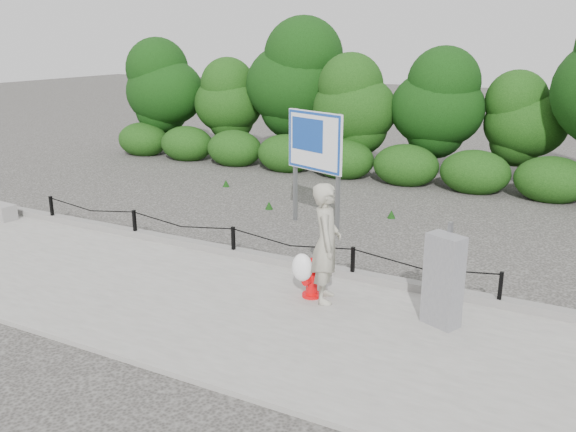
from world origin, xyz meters
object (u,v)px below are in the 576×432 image
at_px(fire_hydrant, 311,278).
at_px(pedestrian, 325,245).
at_px(utility_cabinet, 443,280).
at_px(advertising_sign, 315,147).

xyz_separation_m(fire_hydrant, pedestrian, (0.23, -0.01, 0.63)).
distance_m(utility_cabinet, advertising_sign, 5.46).
bearing_deg(fire_hydrant, utility_cabinet, 10.08).
relative_size(pedestrian, advertising_sign, 0.74).
relative_size(fire_hydrant, advertising_sign, 0.26).
xyz_separation_m(utility_cabinet, advertising_sign, (-3.88, 3.69, 1.08)).
bearing_deg(advertising_sign, pedestrian, -41.47).
distance_m(fire_hydrant, advertising_sign, 4.34).
distance_m(fire_hydrant, utility_cabinet, 2.18).
distance_m(fire_hydrant, pedestrian, 0.67).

